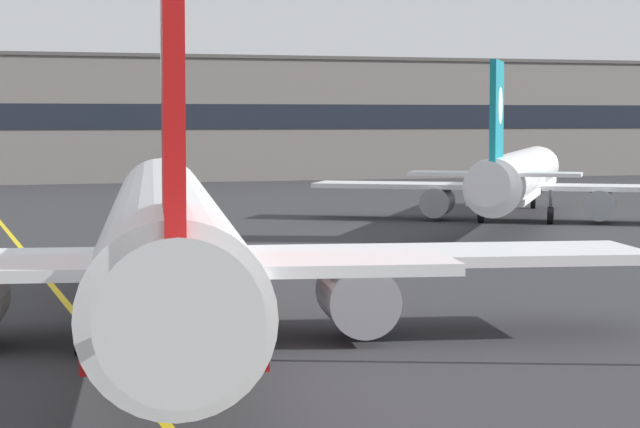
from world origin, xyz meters
The scene contains 4 objects.
taxiway_centreline centered at (0.00, 30.00, 0.00)m, with size 0.30×180.00×0.01m, color yellow.
airliner_foreground centered at (1.97, 12.80, 3.37)m, with size 32.34×41.30×11.65m.
airliner_background centered at (34.81, 53.40, 3.07)m, with size 27.05×33.57×10.60m.
terminal_building centered at (4.90, 120.40, 7.19)m, with size 162.91×12.40×14.37m.
Camera 1 is at (-5.94, -27.95, 7.26)m, focal length 72.42 mm.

